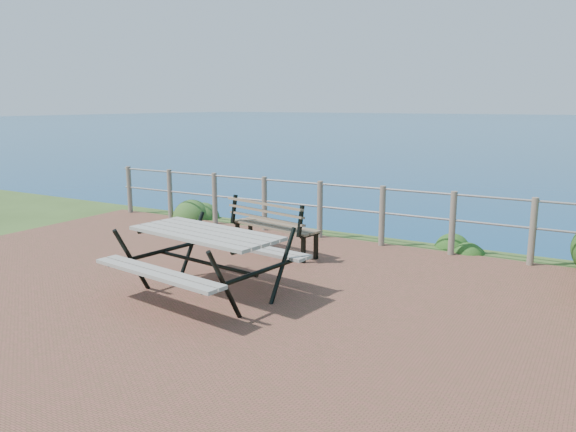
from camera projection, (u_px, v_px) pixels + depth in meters
ground at (199, 292)px, 7.07m from camera, size 10.00×7.00×0.12m
safety_railing at (320, 206)px, 9.80m from camera, size 9.40×0.10×1.00m
picnic_table at (206, 257)px, 6.80m from camera, size 2.01×1.66×0.81m
park_bench at (275, 218)px, 8.79m from camera, size 1.60×0.71×0.87m
shrub_lip_west at (194, 216)px, 11.88m from camera, size 0.85×0.85×0.63m
shrub_lip_east at (460, 250)px, 9.14m from camera, size 0.67×0.67×0.38m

